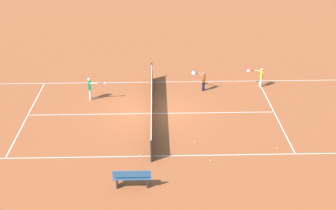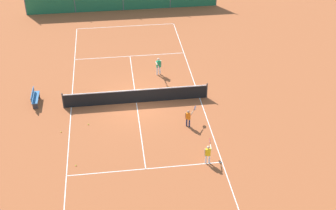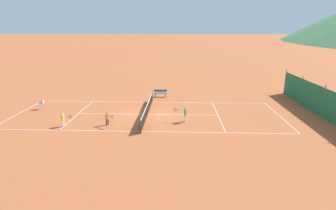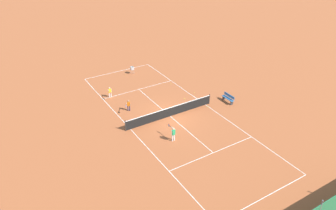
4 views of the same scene
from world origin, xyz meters
The scene contains 14 objects.
ground_plane centered at (0.00, 0.00, 0.00)m, with size 600.00×600.00×0.00m, color #A8542D.
court_line_markings centered at (0.00, 0.00, 0.00)m, with size 8.25×23.85×0.01m.
tennis_net centered at (0.00, 0.00, 0.50)m, with size 9.18×0.08×1.06m.
windscreen_fence_far centered at (0.00, 15.50, 1.31)m, with size 17.28×0.08×2.90m.
player_near_service centered at (1.81, 3.34, 0.75)m, with size 0.43×1.08×1.28m.
player_far_service centered at (2.87, -2.91, 0.66)m, with size 0.76×0.81×1.12m.
player_near_baseline centered at (3.32, -6.31, 0.67)m, with size 0.46×0.96×1.15m.
tennis_ball_near_corner centered at (-3.64, -5.68, 0.03)m, with size 0.07×0.07×0.07m, color #CCE033.
tennis_ball_by_net_left centered at (-4.03, 0.45, 0.03)m, with size 0.07×0.07×0.07m, color #CCE033.
tennis_ball_far_corner centered at (-0.34, -10.40, 0.03)m, with size 0.07×0.07×0.07m, color #CCE033.
tennis_ball_alley_left centered at (-3.02, -2.04, 0.03)m, with size 0.07×0.07×0.07m, color #CCE033.
tennis_ball_by_net_right centered at (-4.59, -2.58, 0.03)m, with size 0.07×0.07×0.07m, color #CCE033.
ball_hopper centered at (-1.21, -10.40, 0.66)m, with size 0.36×0.36×0.89m.
courtside_bench centered at (-6.34, 0.75, 0.45)m, with size 0.36×1.50×0.84m.
Camera 3 is at (22.59, 2.77, 7.61)m, focal length 28.00 mm.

